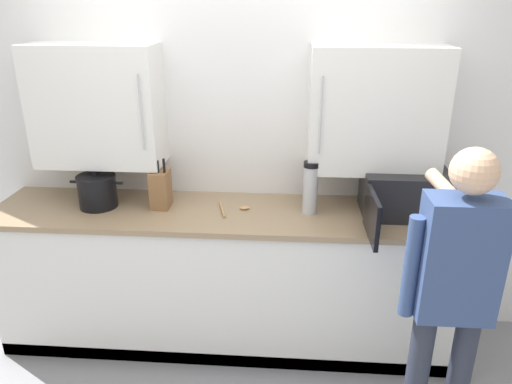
# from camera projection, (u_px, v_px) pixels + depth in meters

# --- Properties ---
(back_wall_tiled) EXTENTS (4.27, 0.44, 2.53)m
(back_wall_tiled) POSITION_uv_depth(u_px,v_px,m) (237.00, 137.00, 3.10)
(back_wall_tiled) COLOR white
(back_wall_tiled) RESTS_ON ground_plane
(counter_unit) EXTENTS (3.01, 0.63, 0.95)m
(counter_unit) POSITION_uv_depth(u_px,v_px,m) (234.00, 277.00, 3.14)
(counter_unit) COLOR white
(counter_unit) RESTS_ON ground_plane
(microwave_oven) EXTENTS (0.52, 0.71, 0.27)m
(microwave_oven) POSITION_uv_depth(u_px,v_px,m) (401.00, 193.00, 2.87)
(microwave_oven) COLOR black
(microwave_oven) RESTS_ON counter_unit
(knife_block) EXTENTS (0.11, 0.15, 0.32)m
(knife_block) POSITION_uv_depth(u_px,v_px,m) (161.00, 189.00, 2.98)
(knife_block) COLOR brown
(knife_block) RESTS_ON counter_unit
(thermos_flask) EXTENTS (0.09, 0.09, 0.33)m
(thermos_flask) POSITION_uv_depth(u_px,v_px,m) (310.00, 188.00, 2.88)
(thermos_flask) COLOR #B7BABF
(thermos_flask) RESTS_ON counter_unit
(stock_pot) EXTENTS (0.33, 0.24, 0.24)m
(stock_pot) POSITION_uv_depth(u_px,v_px,m) (97.00, 191.00, 2.99)
(stock_pot) COLOR black
(stock_pot) RESTS_ON counter_unit
(wooden_spoon) EXTENTS (0.21, 0.22, 0.02)m
(wooden_spoon) POSITION_uv_depth(u_px,v_px,m) (234.00, 209.00, 2.97)
(wooden_spoon) COLOR tan
(wooden_spoon) RESTS_ON counter_unit
(person_figure) EXTENTS (0.44, 0.60, 1.60)m
(person_figure) POSITION_uv_depth(u_px,v_px,m) (452.00, 284.00, 2.18)
(person_figure) COLOR #282D3D
(person_figure) RESTS_ON ground_plane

